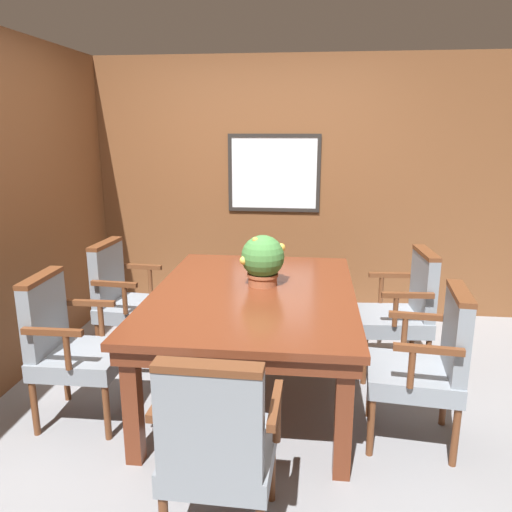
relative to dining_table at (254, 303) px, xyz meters
The scene contains 9 objects.
ground_plane 0.70m from the dining_table, 128.85° to the right, with size 14.00×14.00×0.00m, color gray.
wall_back 1.80m from the dining_table, 94.88° to the left, with size 7.20×0.08×2.45m.
dining_table is the anchor object (origin of this frame).
chair_left_near 1.19m from the dining_table, 157.92° to the right, with size 0.51×0.52×0.94m.
chair_left_far 1.16m from the dining_table, 157.50° to the left, with size 0.54×0.54×0.94m.
chair_head_near 1.33m from the dining_table, 89.91° to the right, with size 0.52×0.52×0.94m.
chair_right_near 1.15m from the dining_table, 23.23° to the right, with size 0.55×0.55×0.94m.
chair_right_far 1.15m from the dining_table, 21.81° to the left, with size 0.54×0.54×0.94m.
potted_plant 0.31m from the dining_table, 70.58° to the left, with size 0.30×0.30×0.35m.
Camera 1 is at (0.51, -2.95, 1.80)m, focal length 35.00 mm.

